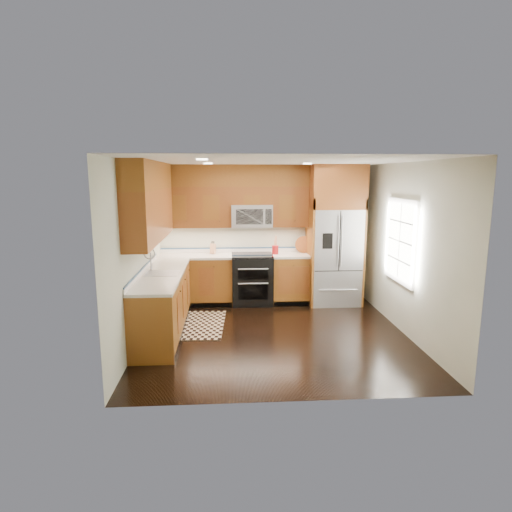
{
  "coord_description": "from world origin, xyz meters",
  "views": [
    {
      "loc": [
        -0.68,
        -6.2,
        2.38
      ],
      "look_at": [
        -0.25,
        0.6,
        1.12
      ],
      "focal_mm": 30.0,
      "sensor_mm": 36.0,
      "label": 1
    }
  ],
  "objects": [
    {
      "name": "upper_cabinets",
      "position": [
        -1.15,
        1.09,
        2.02
      ],
      "size": [
        2.85,
        3.0,
        1.15
      ],
      "color": "brown",
      "rests_on": "ground"
    },
    {
      "name": "microwave",
      "position": [
        -0.25,
        1.8,
        1.66
      ],
      "size": [
        0.76,
        0.4,
        0.42
      ],
      "color": "#B2B2B7",
      "rests_on": "ground"
    },
    {
      "name": "rug",
      "position": [
        -1.2,
        0.51,
        0.01
      ],
      "size": [
        0.9,
        1.43,
        0.01
      ],
      "primitive_type": "cube",
      "rotation": [
        0.0,
        0.0,
        -0.05
      ],
      "color": "black",
      "rests_on": "ground"
    },
    {
      "name": "utensil_crock",
      "position": [
        0.19,
        1.71,
        1.06
      ],
      "size": [
        0.13,
        0.13,
        0.35
      ],
      "color": "maroon",
      "rests_on": "countertop"
    },
    {
      "name": "wall_back",
      "position": [
        0.0,
        2.0,
        1.3
      ],
      "size": [
        4.0,
        0.02,
        2.6
      ],
      "primitive_type": "cube",
      "color": "beige",
      "rests_on": "ground"
    },
    {
      "name": "knife_block",
      "position": [
        -0.99,
        1.84,
        1.04
      ],
      "size": [
        0.11,
        0.14,
        0.24
      ],
      "color": "#B27D56",
      "rests_on": "countertop"
    },
    {
      "name": "range",
      "position": [
        -0.25,
        1.67,
        0.47
      ],
      "size": [
        0.76,
        0.67,
        0.95
      ],
      "color": "black",
      "rests_on": "ground"
    },
    {
      "name": "ground",
      "position": [
        0.0,
        0.0,
        0.0
      ],
      "size": [
        4.0,
        4.0,
        0.0
      ],
      "primitive_type": "plane",
      "color": "black",
      "rests_on": "ground"
    },
    {
      "name": "window",
      "position": [
        1.98,
        0.2,
        1.4
      ],
      "size": [
        0.04,
        1.1,
        1.3
      ],
      "color": "white",
      "rests_on": "ground"
    },
    {
      "name": "wall_left",
      "position": [
        -2.0,
        0.0,
        1.3
      ],
      "size": [
        0.02,
        4.0,
        2.6
      ],
      "primitive_type": "cube",
      "color": "beige",
      "rests_on": "ground"
    },
    {
      "name": "countertop",
      "position": [
        -1.09,
        1.01,
        0.92
      ],
      "size": [
        2.86,
        3.01,
        0.04
      ],
      "color": "silver",
      "rests_on": "base_cabinets"
    },
    {
      "name": "wall_right",
      "position": [
        2.0,
        0.0,
        1.3
      ],
      "size": [
        0.02,
        4.0,
        2.6
      ],
      "primitive_type": "cube",
      "color": "beige",
      "rests_on": "ground"
    },
    {
      "name": "base_cabinets",
      "position": [
        -1.23,
        0.9,
        0.45
      ],
      "size": [
        2.85,
        3.0,
        0.9
      ],
      "color": "brown",
      "rests_on": "ground"
    },
    {
      "name": "refrigerator",
      "position": [
        1.3,
        1.63,
        1.3
      ],
      "size": [
        0.98,
        0.75,
        2.6
      ],
      "color": "#B2B2B7",
      "rests_on": "ground"
    },
    {
      "name": "cutting_board",
      "position": [
        0.75,
        1.82,
        0.95
      ],
      "size": [
        0.4,
        0.4,
        0.02
      ],
      "primitive_type": "cylinder",
      "rotation": [
        0.0,
        0.0,
        -0.26
      ],
      "color": "brown",
      "rests_on": "countertop"
    },
    {
      "name": "sink_faucet",
      "position": [
        -1.73,
        0.23,
        0.99
      ],
      "size": [
        0.54,
        0.44,
        0.37
      ],
      "color": "#B2B2B7",
      "rests_on": "countertop"
    }
  ]
}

